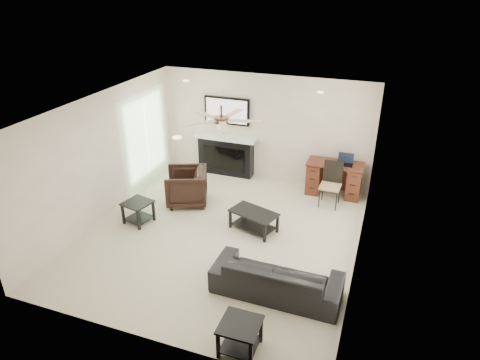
% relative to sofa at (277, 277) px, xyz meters
% --- Properties ---
extents(room_shell, '(5.50, 5.54, 2.52)m').
position_rel_sofa_xyz_m(room_shell, '(-1.24, 1.32, 1.39)').
color(room_shell, beige).
rests_on(room_shell, ground).
extents(sofa, '(2.00, 0.81, 0.58)m').
position_rel_sofa_xyz_m(sofa, '(0.00, 0.00, 0.00)').
color(sofa, black).
rests_on(sofa, ground).
extents(armchair, '(1.11, 1.09, 0.78)m').
position_rel_sofa_xyz_m(armchair, '(-2.60, 2.15, 0.10)').
color(armchair, black).
rests_on(armchair, ground).
extents(coffee_table, '(1.01, 0.76, 0.40)m').
position_rel_sofa_xyz_m(coffee_table, '(-0.90, 1.60, -0.09)').
color(coffee_table, black).
rests_on(coffee_table, ground).
extents(end_table_near, '(0.52, 0.52, 0.45)m').
position_rel_sofa_xyz_m(end_table_near, '(-0.15, -1.25, -0.07)').
color(end_table_near, black).
rests_on(end_table_near, ground).
extents(end_table_left, '(0.60, 0.60, 0.45)m').
position_rel_sofa_xyz_m(end_table_left, '(-3.15, 1.10, -0.07)').
color(end_table_left, black).
rests_on(end_table_left, ground).
extents(fireplace_unit, '(1.52, 0.34, 1.91)m').
position_rel_sofa_xyz_m(fireplace_unit, '(-2.36, 3.82, 0.66)').
color(fireplace_unit, black).
rests_on(fireplace_unit, ground).
extents(desk, '(1.22, 0.56, 0.76)m').
position_rel_sofa_xyz_m(desk, '(0.31, 3.63, 0.09)').
color(desk, '#3C1B0F').
rests_on(desk, ground).
extents(desk_chair, '(0.43, 0.45, 0.97)m').
position_rel_sofa_xyz_m(desk_chair, '(0.31, 3.08, 0.19)').
color(desk_chair, black).
rests_on(desk_chair, ground).
extents(laptop, '(0.33, 0.24, 0.23)m').
position_rel_sofa_xyz_m(laptop, '(0.51, 3.61, 0.58)').
color(laptop, black).
rests_on(laptop, desk).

